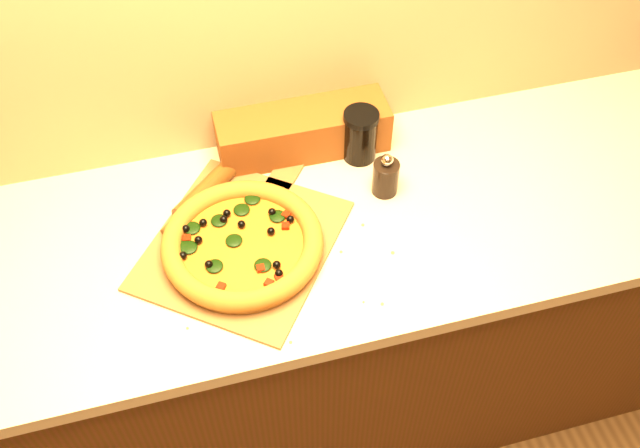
{
  "coord_description": "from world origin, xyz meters",
  "views": [
    {
      "loc": [
        -0.19,
        0.37,
        2.21
      ],
      "look_at": [
        0.08,
        1.38,
        0.96
      ],
      "focal_mm": 40.0,
      "sensor_mm": 36.0,
      "label": 1
    }
  ],
  "objects_px": {
    "pizza_peel": "(245,239)",
    "pepper_grinder": "(386,177)",
    "rolling_pin": "(212,184)",
    "pizza": "(243,244)",
    "dark_jar": "(360,135)"
  },
  "relations": [
    {
      "from": "pepper_grinder",
      "to": "rolling_pin",
      "type": "height_order",
      "value": "pepper_grinder"
    },
    {
      "from": "pizza",
      "to": "pepper_grinder",
      "type": "bearing_deg",
      "value": 15.08
    },
    {
      "from": "pepper_grinder",
      "to": "dark_jar",
      "type": "relative_size",
      "value": 0.85
    },
    {
      "from": "pizza",
      "to": "pizza_peel",
      "type": "bearing_deg",
      "value": 72.6
    },
    {
      "from": "pizza_peel",
      "to": "dark_jar",
      "type": "distance_m",
      "value": 0.4
    },
    {
      "from": "pizza",
      "to": "rolling_pin",
      "type": "bearing_deg",
      "value": 99.76
    },
    {
      "from": "pizza",
      "to": "dark_jar",
      "type": "relative_size",
      "value": 2.58
    },
    {
      "from": "dark_jar",
      "to": "pepper_grinder",
      "type": "bearing_deg",
      "value": -79.46
    },
    {
      "from": "pizza",
      "to": "dark_jar",
      "type": "distance_m",
      "value": 0.42
    },
    {
      "from": "rolling_pin",
      "to": "pizza",
      "type": "bearing_deg",
      "value": -80.24
    },
    {
      "from": "pizza_peel",
      "to": "pepper_grinder",
      "type": "xyz_separation_m",
      "value": [
        0.36,
        0.07,
        0.05
      ]
    },
    {
      "from": "pizza",
      "to": "rolling_pin",
      "type": "distance_m",
      "value": 0.21
    },
    {
      "from": "rolling_pin",
      "to": "dark_jar",
      "type": "bearing_deg",
      "value": 3.74
    },
    {
      "from": "pizza_peel",
      "to": "pepper_grinder",
      "type": "bearing_deg",
      "value": 47.67
    },
    {
      "from": "pizza_peel",
      "to": "pizza",
      "type": "distance_m",
      "value": 0.05
    }
  ]
}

